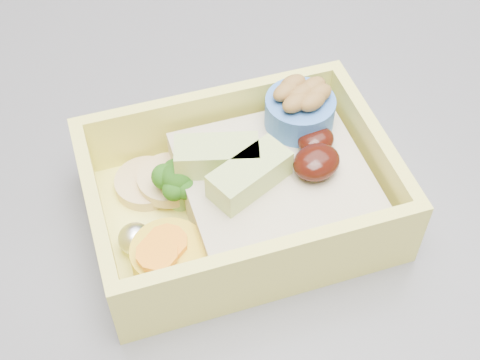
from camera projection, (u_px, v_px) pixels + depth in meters
bento_box at (248, 188)px, 0.41m from camera, size 0.21×0.18×0.07m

